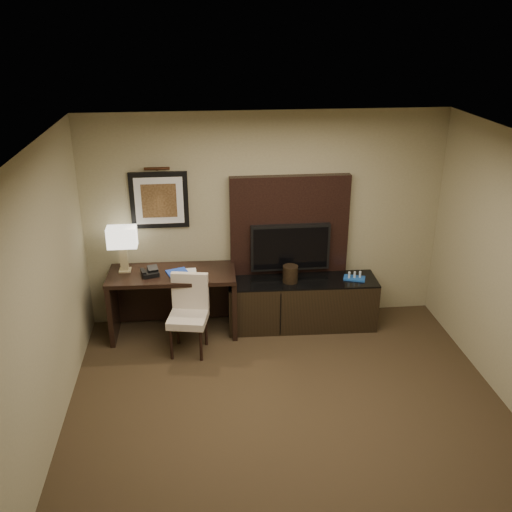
{
  "coord_description": "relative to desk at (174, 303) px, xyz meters",
  "views": [
    {
      "loc": [
        -0.83,
        -4.23,
        3.72
      ],
      "look_at": [
        -0.19,
        1.8,
        1.15
      ],
      "focal_mm": 40.0,
      "sensor_mm": 36.0,
      "label": 1
    }
  ],
  "objects": [
    {
      "name": "desk_phone",
      "position": [
        -0.25,
        -0.06,
        0.46
      ],
      "size": [
        0.23,
        0.22,
        0.1
      ],
      "primitive_type": null,
      "rotation": [
        0.0,
        0.0,
        0.27
      ],
      "color": "black",
      "rests_on": "desk"
    },
    {
      "name": "wall_left",
      "position": [
        -1.06,
        -2.15,
        0.94
      ],
      "size": [
        0.01,
        5.0,
        2.7
      ],
      "primitive_type": "cube",
      "color": "#978D66",
      "rests_on": "floor"
    },
    {
      "name": "floor",
      "position": [
        1.19,
        -2.15,
        -0.42
      ],
      "size": [
        4.5,
        5.0,
        0.01
      ],
      "primitive_type": "cube",
      "color": "#302316",
      "rests_on": "ground"
    },
    {
      "name": "ice_bucket",
      "position": [
        1.46,
        -0.03,
        0.34
      ],
      "size": [
        0.24,
        0.24,
        0.21
      ],
      "primitive_type": "cylinder",
      "rotation": [
        0.0,
        0.0,
        -0.29
      ],
      "color": "black",
      "rests_on": "credenza"
    },
    {
      "name": "table_lamp",
      "position": [
        -0.57,
        0.11,
        0.68
      ],
      "size": [
        0.35,
        0.23,
        0.53
      ],
      "primitive_type": null,
      "rotation": [
        0.0,
        0.0,
        0.15
      ],
      "color": "tan",
      "rests_on": "desk"
    },
    {
      "name": "blue_folder",
      "position": [
        0.09,
        -0.08,
        0.42
      ],
      "size": [
        0.34,
        0.39,
        0.02
      ],
      "primitive_type": "cube",
      "rotation": [
        0.0,
        0.0,
        0.33
      ],
      "color": "#1C3DB7",
      "rests_on": "desk"
    },
    {
      "name": "tv",
      "position": [
        1.49,
        0.19,
        0.61
      ],
      "size": [
        1.0,
        0.08,
        0.6
      ],
      "primitive_type": "cube",
      "color": "black",
      "rests_on": "tv_wall_panel"
    },
    {
      "name": "artwork",
      "position": [
        -0.11,
        0.33,
        1.24
      ],
      "size": [
        0.7,
        0.04,
        0.7
      ],
      "primitive_type": "cube",
      "color": "black",
      "rests_on": "wall_back"
    },
    {
      "name": "wall_back",
      "position": [
        1.19,
        0.35,
        0.94
      ],
      "size": [
        4.5,
        0.01,
        2.7
      ],
      "primitive_type": "cube",
      "color": "#978D66",
      "rests_on": "floor"
    },
    {
      "name": "ceiling",
      "position": [
        1.19,
        -2.15,
        2.29
      ],
      "size": [
        4.5,
        5.0,
        0.01
      ],
      "primitive_type": "cube",
      "color": "silver",
      "rests_on": "wall_back"
    },
    {
      "name": "desk",
      "position": [
        0.0,
        0.0,
        0.0
      ],
      "size": [
        1.57,
        0.71,
        0.83
      ],
      "primitive_type": "cube",
      "rotation": [
        0.0,
        0.0,
        -0.03
      ],
      "color": "black",
      "rests_on": "floor"
    },
    {
      "name": "desk_chair",
      "position": [
        0.18,
        -0.49,
        0.04
      ],
      "size": [
        0.52,
        0.58,
        0.91
      ],
      "primitive_type": null,
      "rotation": [
        0.0,
        0.0,
        -0.19
      ],
      "color": "beige",
      "rests_on": "floor"
    },
    {
      "name": "tv_wall_panel",
      "position": [
        1.49,
        0.29,
        0.86
      ],
      "size": [
        1.5,
        0.12,
        1.3
      ],
      "primitive_type": "cube",
      "color": "black",
      "rests_on": "wall_back"
    },
    {
      "name": "minibar_tray",
      "position": [
        2.28,
        -0.04,
        0.28
      ],
      "size": [
        0.3,
        0.24,
        0.1
      ],
      "primitive_type": null,
      "rotation": [
        0.0,
        0.0,
        -0.34
      ],
      "color": "#194CA4",
      "rests_on": "credenza"
    },
    {
      "name": "picture_light",
      "position": [
        -0.11,
        0.29,
        1.64
      ],
      "size": [
        0.04,
        0.04,
        0.3
      ],
      "primitive_type": "cylinder",
      "color": "#3D2213",
      "rests_on": "wall_back"
    },
    {
      "name": "book",
      "position": [
        0.14,
        -0.04,
        0.52
      ],
      "size": [
        0.16,
        0.03,
        0.21
      ],
      "primitive_type": "imported",
      "rotation": [
        0.0,
        0.0,
        0.05
      ],
      "color": "tan",
      "rests_on": "desk"
    },
    {
      "name": "credenza",
      "position": [
        1.63,
        -0.0,
        -0.09
      ],
      "size": [
        1.89,
        0.59,
        0.65
      ],
      "primitive_type": "cube",
      "rotation": [
        0.0,
        0.0,
        -0.04
      ],
      "color": "black",
      "rests_on": "floor"
    }
  ]
}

